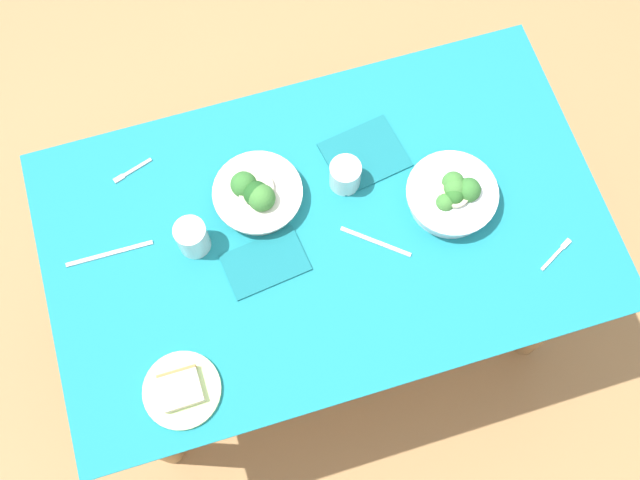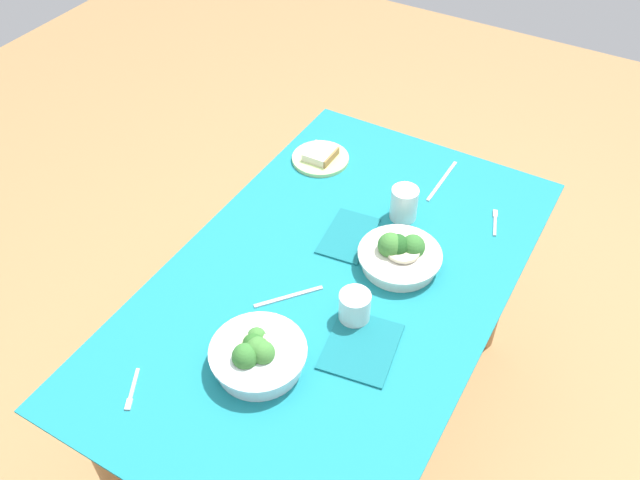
{
  "view_description": "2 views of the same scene",
  "coord_description": "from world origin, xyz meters",
  "px_view_note": "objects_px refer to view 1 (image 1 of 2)",
  "views": [
    {
      "loc": [
        0.2,
        0.63,
        2.44
      ],
      "look_at": [
        0.03,
        0.04,
        0.76
      ],
      "focal_mm": 42.43,
      "sensor_mm": 36.0,
      "label": 1
    },
    {
      "loc": [
        -1.03,
        -0.56,
        2.0
      ],
      "look_at": [
        0.07,
        0.08,
        0.76
      ],
      "focal_mm": 37.71,
      "sensor_mm": 36.0,
      "label": 2
    }
  ],
  "objects_px": {
    "broccoli_bowl_near": "(257,194)",
    "table_knife_right": "(110,254)",
    "fork_by_near_bowl": "(557,253)",
    "napkin_folded_upper": "(265,263)",
    "water_glass_side": "(192,237)",
    "napkin_folded_lower": "(365,155)",
    "broccoli_bowl_far": "(452,195)",
    "bread_side_plate": "(181,389)",
    "water_glass_center": "(345,175)",
    "fork_by_far_bowl": "(131,171)",
    "table_knife_left": "(376,242)"
  },
  "relations": [
    {
      "from": "fork_by_far_bowl",
      "to": "napkin_folded_upper",
      "type": "distance_m",
      "value": 0.42
    },
    {
      "from": "broccoli_bowl_near",
      "to": "fork_by_far_bowl",
      "type": "bearing_deg",
      "value": -30.12
    },
    {
      "from": "broccoli_bowl_far",
      "to": "bread_side_plate",
      "type": "bearing_deg",
      "value": 19.47
    },
    {
      "from": "broccoli_bowl_near",
      "to": "bread_side_plate",
      "type": "relative_size",
      "value": 1.24
    },
    {
      "from": "water_glass_center",
      "to": "table_knife_left",
      "type": "xyz_separation_m",
      "value": [
        -0.02,
        0.17,
        -0.04
      ]
    },
    {
      "from": "fork_by_far_bowl",
      "to": "water_glass_side",
      "type": "bearing_deg",
      "value": 96.66
    },
    {
      "from": "fork_by_near_bowl",
      "to": "napkin_folded_lower",
      "type": "height_order",
      "value": "napkin_folded_lower"
    },
    {
      "from": "fork_by_far_bowl",
      "to": "table_knife_left",
      "type": "distance_m",
      "value": 0.64
    },
    {
      "from": "napkin_folded_upper",
      "to": "water_glass_center",
      "type": "bearing_deg",
      "value": -148.99
    },
    {
      "from": "water_glass_side",
      "to": "napkin_folded_lower",
      "type": "relative_size",
      "value": 0.51
    },
    {
      "from": "napkin_folded_upper",
      "to": "napkin_folded_lower",
      "type": "xyz_separation_m",
      "value": [
        -0.32,
        -0.2,
        0.0
      ]
    },
    {
      "from": "broccoli_bowl_near",
      "to": "table_knife_left",
      "type": "xyz_separation_m",
      "value": [
        -0.24,
        0.19,
        -0.03
      ]
    },
    {
      "from": "water_glass_side",
      "to": "table_knife_right",
      "type": "xyz_separation_m",
      "value": [
        0.2,
        -0.04,
        -0.05
      ]
    },
    {
      "from": "water_glass_center",
      "to": "napkin_folded_upper",
      "type": "bearing_deg",
      "value": 31.01
    },
    {
      "from": "fork_by_near_bowl",
      "to": "napkin_folded_lower",
      "type": "bearing_deg",
      "value": 104.84
    },
    {
      "from": "broccoli_bowl_far",
      "to": "napkin_folded_upper",
      "type": "bearing_deg",
      "value": 2.8
    },
    {
      "from": "bread_side_plate",
      "to": "napkin_folded_upper",
      "type": "height_order",
      "value": "bread_side_plate"
    },
    {
      "from": "table_knife_right",
      "to": "broccoli_bowl_far",
      "type": "bearing_deg",
      "value": -6.75
    },
    {
      "from": "broccoli_bowl_far",
      "to": "napkin_folded_lower",
      "type": "xyz_separation_m",
      "value": [
        0.16,
        -0.18,
        -0.04
      ]
    },
    {
      "from": "fork_by_near_bowl",
      "to": "napkin_folded_upper",
      "type": "bearing_deg",
      "value": 136.64
    },
    {
      "from": "napkin_folded_upper",
      "to": "table_knife_right",
      "type": "bearing_deg",
      "value": -20.32
    },
    {
      "from": "broccoli_bowl_far",
      "to": "water_glass_center",
      "type": "bearing_deg",
      "value": -28.05
    },
    {
      "from": "water_glass_side",
      "to": "bread_side_plate",
      "type": "bearing_deg",
      "value": 71.58
    },
    {
      "from": "table_knife_right",
      "to": "napkin_folded_lower",
      "type": "relative_size",
      "value": 1.11
    },
    {
      "from": "broccoli_bowl_far",
      "to": "fork_by_far_bowl",
      "type": "xyz_separation_m",
      "value": [
        0.74,
        -0.31,
        -0.04
      ]
    },
    {
      "from": "fork_by_near_bowl",
      "to": "napkin_folded_lower",
      "type": "distance_m",
      "value": 0.53
    },
    {
      "from": "table_knife_right",
      "to": "napkin_folded_lower",
      "type": "xyz_separation_m",
      "value": [
        -0.67,
        -0.07,
        0.0
      ]
    },
    {
      "from": "broccoli_bowl_near",
      "to": "fork_by_near_bowl",
      "type": "bearing_deg",
      "value": 152.17
    },
    {
      "from": "bread_side_plate",
      "to": "table_knife_left",
      "type": "relative_size",
      "value": 0.98
    },
    {
      "from": "table_knife_left",
      "to": "water_glass_side",
      "type": "bearing_deg",
      "value": -156.64
    },
    {
      "from": "bread_side_plate",
      "to": "fork_by_far_bowl",
      "type": "xyz_separation_m",
      "value": [
        -0.0,
        -0.57,
        -0.01
      ]
    },
    {
      "from": "broccoli_bowl_far",
      "to": "broccoli_bowl_near",
      "type": "distance_m",
      "value": 0.48
    },
    {
      "from": "bread_side_plate",
      "to": "table_knife_right",
      "type": "xyz_separation_m",
      "value": [
        0.09,
        -0.37,
        -0.01
      ]
    },
    {
      "from": "fork_by_near_bowl",
      "to": "table_knife_left",
      "type": "xyz_separation_m",
      "value": [
        0.41,
        -0.15,
        -0.0
      ]
    },
    {
      "from": "broccoli_bowl_near",
      "to": "fork_by_near_bowl",
      "type": "distance_m",
      "value": 0.74
    },
    {
      "from": "fork_by_far_bowl",
      "to": "table_knife_right",
      "type": "height_order",
      "value": "same"
    },
    {
      "from": "water_glass_center",
      "to": "water_glass_side",
      "type": "bearing_deg",
      "value": 7.67
    },
    {
      "from": "water_glass_center",
      "to": "table_knife_right",
      "type": "bearing_deg",
      "value": 1.65
    },
    {
      "from": "table_knife_right",
      "to": "water_glass_side",
      "type": "bearing_deg",
      "value": -9.44
    },
    {
      "from": "broccoli_bowl_far",
      "to": "bread_side_plate",
      "type": "xyz_separation_m",
      "value": [
        0.74,
        0.26,
        -0.03
      ]
    },
    {
      "from": "table_knife_left",
      "to": "fork_by_near_bowl",
      "type": "bearing_deg",
      "value": 18.68
    },
    {
      "from": "table_knife_right",
      "to": "napkin_folded_upper",
      "type": "distance_m",
      "value": 0.38
    },
    {
      "from": "water_glass_center",
      "to": "fork_by_near_bowl",
      "type": "relative_size",
      "value": 0.83
    },
    {
      "from": "water_glass_side",
      "to": "table_knife_right",
      "type": "height_order",
      "value": "water_glass_side"
    },
    {
      "from": "water_glass_center",
      "to": "napkin_folded_lower",
      "type": "distance_m",
      "value": 0.1
    },
    {
      "from": "broccoli_bowl_near",
      "to": "table_knife_right",
      "type": "bearing_deg",
      "value": 5.12
    },
    {
      "from": "fork_by_far_bowl",
      "to": "table_knife_right",
      "type": "distance_m",
      "value": 0.22
    },
    {
      "from": "bread_side_plate",
      "to": "fork_by_near_bowl",
      "type": "relative_size",
      "value": 1.79
    },
    {
      "from": "water_glass_side",
      "to": "table_knife_left",
      "type": "height_order",
      "value": "water_glass_side"
    },
    {
      "from": "water_glass_side",
      "to": "napkin_folded_upper",
      "type": "bearing_deg",
      "value": 147.64
    }
  ]
}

